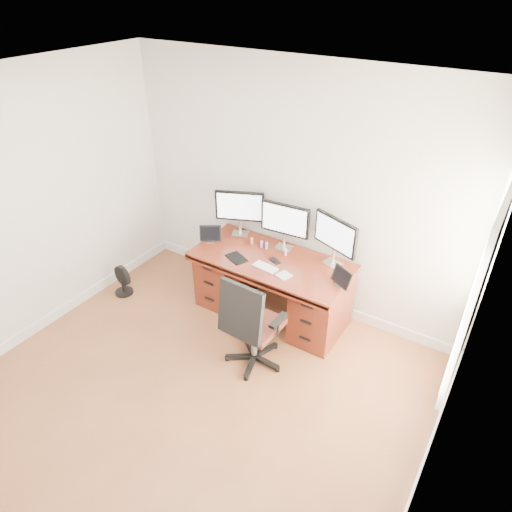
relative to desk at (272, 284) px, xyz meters
The scene contains 19 objects.
ground 1.87m from the desk, 90.00° to the right, with size 4.50×4.50×0.00m, color brown.
back_wall 1.04m from the desk, 90.00° to the left, with size 4.00×0.10×2.70m, color white.
right_wall 2.80m from the desk, 40.79° to the right, with size 0.10×4.50×2.70m.
desk is the anchor object (origin of this frame).
office_chair 0.81m from the desk, 73.33° to the right, with size 0.60×0.57×1.04m.
floor_fan 1.83m from the desk, 159.30° to the right, with size 0.26×0.22×0.37m.
monitor_left 0.93m from the desk, 157.68° to the left, with size 0.52×0.25×0.53m.
monitor_center 0.72m from the desk, 89.97° to the left, with size 0.55×0.15×0.53m.
monitor_right 0.93m from the desk, 22.32° to the left, with size 0.53×0.23×0.53m.
tablet_left 0.89m from the desk, behind, with size 0.24×0.19×0.19m.
tablet_right 0.92m from the desk, ahead, with size 0.24×0.17×0.19m.
keyboard 0.41m from the desk, 80.73° to the right, with size 0.26×0.11×0.01m, color white.
trackpad 0.50m from the desk, 40.37° to the right, with size 0.13×0.13×0.01m, color #B6B9BE.
drawing_tablet 0.52m from the desk, 145.67° to the right, with size 0.24×0.15×0.01m, color black.
phone 0.36m from the desk, 39.18° to the right, with size 0.14×0.07×0.01m, color black.
figurine_brown 0.54m from the desk, 160.82° to the left, with size 0.03×0.03×0.09m.
figurine_purple 0.47m from the desk, 150.95° to the left, with size 0.03×0.03×0.09m.
figurine_blue 0.44m from the desk, 141.49° to the left, with size 0.03×0.03×0.09m.
figurine_pink 0.42m from the desk, 52.56° to the left, with size 0.03×0.03×0.09m.
Camera 1 is at (2.03, -1.69, 3.37)m, focal length 32.00 mm.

